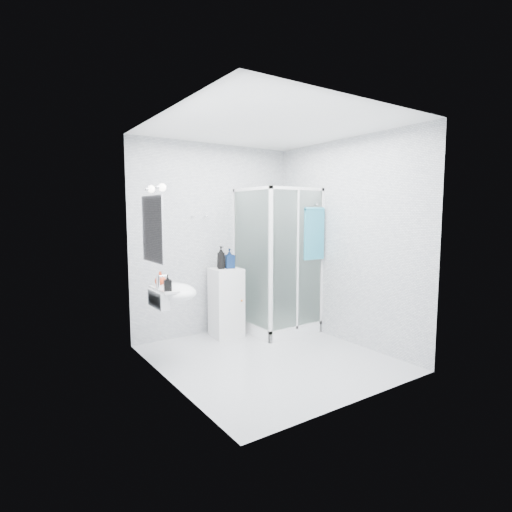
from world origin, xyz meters
TOP-DOWN VIEW (x-y plane):
  - room at (0.00, 0.00)m, footprint 2.40×2.60m
  - shower_enclosure at (0.67, 0.77)m, footprint 0.90×0.95m
  - wall_basin at (-0.99, 0.45)m, footprint 0.46×0.56m
  - mirror at (-1.19, 0.45)m, footprint 0.02×0.60m
  - vanity_lights at (-1.14, 0.45)m, footprint 0.10×0.40m
  - wall_hooks at (-0.25, 1.26)m, footprint 0.23×0.06m
  - storage_cabinet at (0.01, 1.01)m, footprint 0.41×0.42m
  - hand_towel at (1.00, 0.36)m, footprint 0.33×0.05m
  - shampoo_bottle_a at (-0.06, 1.02)m, footprint 0.12×0.12m
  - shampoo_bottle_b at (0.06, 1.00)m, footprint 0.14×0.14m
  - soap_dispenser_orange at (-1.06, 0.60)m, footprint 0.15×0.15m
  - soap_dispenser_black at (-1.10, 0.28)m, footprint 0.09×0.10m

SIDE VIEW (x-z plane):
  - shower_enclosure at x=0.67m, z-range -0.55..1.45m
  - storage_cabinet at x=0.01m, z-range 0.00..0.93m
  - wall_basin at x=-0.99m, z-range 0.62..0.97m
  - soap_dispenser_orange at x=-1.06m, z-range 0.86..1.02m
  - soap_dispenser_black at x=-1.10m, z-range 0.86..1.03m
  - shampoo_bottle_b at x=0.06m, z-range 0.93..1.19m
  - shampoo_bottle_a at x=-0.06m, z-range 0.93..1.23m
  - room at x=0.00m, z-range 0.00..2.60m
  - hand_towel at x=1.00m, z-range 1.06..1.76m
  - mirror at x=-1.19m, z-range 1.15..1.85m
  - wall_hooks at x=-0.25m, z-range 1.60..1.64m
  - vanity_lights at x=-1.14m, z-range 1.88..1.96m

